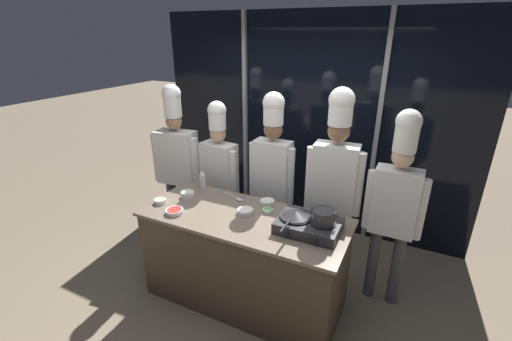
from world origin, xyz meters
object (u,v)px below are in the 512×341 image
(serving_spoon_slotted, at_px, (237,198))
(chef_line, at_px, (272,167))
(frying_pan, at_px, (295,214))
(chef_sous, at_px, (219,168))
(prep_bowl_scallions, at_px, (268,210))
(chef_apprentice, at_px, (396,198))
(squeeze_bottle_clear, at_px, (202,180))
(prep_bowl_ginger, at_px, (160,201))
(prep_bowl_bell_pepper, at_px, (174,211))
(chef_pastry, at_px, (335,175))
(portable_stove, at_px, (309,225))
(prep_bowl_garlic, at_px, (187,194))
(prep_bowl_onion, at_px, (267,202))
(chef_head, at_px, (177,157))
(stock_pot, at_px, (324,216))
(prep_bowl_rice, at_px, (245,211))

(serving_spoon_slotted, relative_size, chef_line, 0.14)
(frying_pan, distance_m, chef_sous, 1.30)
(prep_bowl_scallions, distance_m, chef_line, 0.58)
(chef_apprentice, bearing_deg, squeeze_bottle_clear, 8.69)
(frying_pan, xyz_separation_m, prep_bowl_ginger, (-1.32, -0.16, -0.10))
(prep_bowl_bell_pepper, height_order, chef_apprentice, chef_apprentice)
(prep_bowl_ginger, distance_m, chef_pastry, 1.68)
(prep_bowl_ginger, relative_size, chef_pastry, 0.06)
(portable_stove, bearing_deg, chef_apprentice, 43.33)
(prep_bowl_garlic, bearing_deg, portable_stove, -2.87)
(serving_spoon_slotted, distance_m, chef_line, 0.50)
(portable_stove, relative_size, prep_bowl_scallions, 5.57)
(squeeze_bottle_clear, height_order, prep_bowl_garlic, squeeze_bottle_clear)
(portable_stove, distance_m, chef_pastry, 0.63)
(prep_bowl_bell_pepper, bearing_deg, prep_bowl_garlic, 106.73)
(squeeze_bottle_clear, distance_m, chef_pastry, 1.35)
(prep_bowl_scallions, height_order, serving_spoon_slotted, prep_bowl_scallions)
(squeeze_bottle_clear, xyz_separation_m, prep_bowl_onion, (0.77, -0.04, -0.07))
(chef_head, bearing_deg, chef_pastry, 172.25)
(stock_pot, relative_size, chef_head, 0.11)
(stock_pot, xyz_separation_m, serving_spoon_slotted, (-0.93, 0.24, -0.16))
(prep_bowl_onion, xyz_separation_m, chef_apprentice, (1.10, 0.30, 0.15))
(frying_pan, relative_size, prep_bowl_bell_pepper, 2.91)
(frying_pan, bearing_deg, serving_spoon_slotted, 160.74)
(frying_pan, relative_size, stock_pot, 2.24)
(chef_pastry, bearing_deg, chef_sous, -5.83)
(stock_pot, bearing_deg, chef_pastry, 96.99)
(prep_bowl_onion, relative_size, prep_bowl_bell_pepper, 0.83)
(portable_stove, relative_size, chef_sous, 0.29)
(stock_pot, relative_size, prep_bowl_rice, 1.42)
(squeeze_bottle_clear, relative_size, serving_spoon_slotted, 0.74)
(stock_pot, height_order, prep_bowl_onion, stock_pot)
(prep_bowl_onion, bearing_deg, chef_sous, 154.59)
(portable_stove, bearing_deg, frying_pan, -177.88)
(prep_bowl_rice, bearing_deg, prep_bowl_garlic, 176.45)
(prep_bowl_bell_pepper, height_order, chef_line, chef_line)
(chef_apprentice, bearing_deg, frying_pan, 39.07)
(prep_bowl_bell_pepper, distance_m, prep_bowl_ginger, 0.27)
(prep_bowl_rice, bearing_deg, stock_pot, -1.75)
(prep_bowl_rice, relative_size, prep_bowl_garlic, 1.13)
(prep_bowl_rice, bearing_deg, prep_bowl_onion, 65.19)
(prep_bowl_rice, bearing_deg, chef_sous, 137.15)
(prep_bowl_bell_pepper, distance_m, chef_head, 1.07)
(portable_stove, relative_size, chef_apprentice, 0.27)
(prep_bowl_scallions, xyz_separation_m, chef_line, (-0.18, 0.51, 0.21))
(prep_bowl_garlic, distance_m, prep_bowl_scallions, 0.85)
(chef_pastry, xyz_separation_m, chef_apprentice, (0.55, -0.02, -0.11))
(prep_bowl_garlic, height_order, chef_head, chef_head)
(frying_pan, height_order, chef_pastry, chef_pastry)
(squeeze_bottle_clear, distance_m, serving_spoon_slotted, 0.46)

